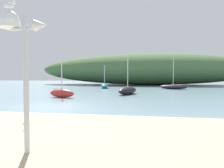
{
  "coord_description": "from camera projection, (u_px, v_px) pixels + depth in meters",
  "views": [
    {
      "loc": [
        5.89,
        -12.8,
        1.96
      ],
      "look_at": [
        2.29,
        7.92,
        1.1
      ],
      "focal_mm": 34.64,
      "sensor_mm": 36.0,
      "label": 1
    }
  ],
  "objects": [
    {
      "name": "ground_plane",
      "position": [
        55.0,
        106.0,
        13.69
      ],
      "size": [
        120.0,
        120.0,
        0.0
      ],
      "primitive_type": "plane",
      "color": "#7A99A8"
    },
    {
      "name": "distant_hill",
      "position": [
        147.0,
        69.0,
        44.22
      ],
      "size": [
        44.86,
        12.46,
        6.28
      ],
      "primitive_type": "ellipsoid",
      "color": "#476B3D",
      "rests_on": "ground"
    },
    {
      "name": "sailboat_far_right",
      "position": [
        128.0,
        90.0,
        22.11
      ],
      "size": [
        2.18,
        3.95,
        3.64
      ],
      "color": "black",
      "rests_on": "ground"
    },
    {
      "name": "sailboat_west_reach",
      "position": [
        62.0,
        93.0,
        18.9
      ],
      "size": [
        2.58,
        1.28,
        3.32
      ],
      "color": "#B72D28",
      "rests_on": "ground"
    },
    {
      "name": "mast_structure",
      "position": [
        17.0,
        37.0,
        4.83
      ],
      "size": [
        1.15,
        0.47,
        3.21
      ],
      "color": "silver",
      "rests_on": "beach_sand"
    },
    {
      "name": "sailboat_centre_water",
      "position": [
        173.0,
        87.0,
        30.39
      ],
      "size": [
        4.13,
        2.65,
        4.99
      ],
      "color": "black",
      "rests_on": "ground"
    },
    {
      "name": "seagull_by_mast",
      "position": [
        26.0,
        125.0,
        7.09
      ],
      "size": [
        0.17,
        0.34,
        0.24
      ],
      "color": "orange",
      "rests_on": "beach_sand"
    },
    {
      "name": "sailboat_east_reach",
      "position": [
        105.0,
        86.0,
        32.63
      ],
      "size": [
        1.62,
        3.25,
        3.52
      ],
      "color": "teal",
      "rests_on": "ground"
    },
    {
      "name": "seagull_on_radar",
      "position": [
        10.0,
        5.0,
        4.83
      ],
      "size": [
        0.31,
        0.16,
        0.22
      ],
      "color": "orange",
      "rests_on": "mast_structure"
    }
  ]
}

